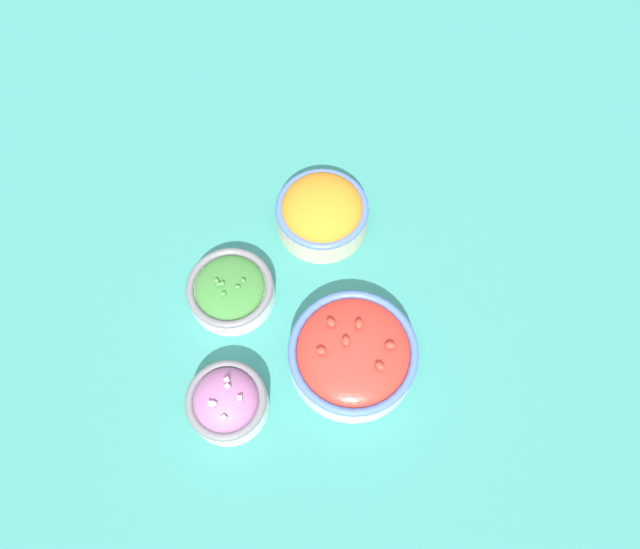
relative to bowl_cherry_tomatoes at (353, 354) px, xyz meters
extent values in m
plane|color=#337F75|center=(0.13, 0.02, -0.03)|extent=(3.00, 3.00, 0.00)
cylinder|color=silver|center=(0.00, 0.00, -0.01)|extent=(0.18, 0.18, 0.05)
torus|color=#4766B7|center=(0.00, 0.00, 0.01)|extent=(0.18, 0.18, 0.01)
ellipsoid|color=red|center=(0.00, 0.00, 0.01)|extent=(0.16, 0.16, 0.04)
ellipsoid|color=red|center=(0.04, 0.02, 0.03)|extent=(0.02, 0.02, 0.01)
ellipsoid|color=red|center=(0.01, 0.01, 0.04)|extent=(0.01, 0.01, 0.01)
ellipsoid|color=red|center=(0.03, -0.01, 0.04)|extent=(0.02, 0.01, 0.01)
ellipsoid|color=red|center=(-0.01, -0.05, 0.03)|extent=(0.01, 0.02, 0.01)
ellipsoid|color=red|center=(-0.03, -0.03, 0.03)|extent=(0.02, 0.02, 0.01)
ellipsoid|color=red|center=(0.00, 0.05, 0.03)|extent=(0.01, 0.02, 0.01)
cylinder|color=silver|center=(-0.04, 0.18, -0.01)|extent=(0.11, 0.11, 0.04)
torus|color=slate|center=(-0.04, 0.18, 0.01)|extent=(0.11, 0.11, 0.01)
ellipsoid|color=#9E5B8E|center=(-0.04, 0.18, 0.01)|extent=(0.09, 0.09, 0.06)
cube|color=#C699C1|center=(-0.05, 0.16, 0.03)|extent=(0.01, 0.01, 0.01)
cube|color=#C699C1|center=(-0.05, 0.20, 0.04)|extent=(0.01, 0.01, 0.01)
cube|color=#C699C1|center=(-0.02, 0.18, 0.04)|extent=(0.01, 0.01, 0.01)
cube|color=#C699C1|center=(-0.05, 0.20, 0.04)|extent=(0.01, 0.01, 0.01)
cube|color=#C699C1|center=(-0.07, 0.18, 0.03)|extent=(0.01, 0.01, 0.01)
cube|color=#C699C1|center=(-0.03, 0.18, 0.04)|extent=(0.01, 0.01, 0.01)
cylinder|color=beige|center=(0.23, 0.00, -0.01)|extent=(0.14, 0.14, 0.05)
torus|color=#4766B7|center=(0.23, 0.00, 0.01)|extent=(0.14, 0.14, 0.01)
ellipsoid|color=orange|center=(0.23, 0.00, 0.01)|extent=(0.13, 0.13, 0.06)
cylinder|color=white|center=(0.13, 0.16, -0.02)|extent=(0.13, 0.13, 0.03)
torus|color=slate|center=(0.13, 0.16, 0.00)|extent=(0.13, 0.13, 0.01)
ellipsoid|color=#387533|center=(0.13, 0.16, 0.00)|extent=(0.10, 0.10, 0.03)
ellipsoid|color=#47893D|center=(0.11, 0.17, 0.02)|extent=(0.01, 0.01, 0.01)
ellipsoid|color=#47893D|center=(0.14, 0.18, 0.02)|extent=(0.01, 0.01, 0.01)
ellipsoid|color=#47893D|center=(0.13, 0.14, 0.02)|extent=(0.01, 0.01, 0.01)
ellipsoid|color=#47893D|center=(0.12, 0.15, 0.02)|extent=(0.01, 0.01, 0.01)
ellipsoid|color=#47893D|center=(0.13, 0.17, 0.02)|extent=(0.01, 0.01, 0.01)
ellipsoid|color=#47893D|center=(0.13, 0.17, 0.02)|extent=(0.01, 0.01, 0.01)
camera|label=1|loc=(-0.25, 0.09, 0.84)|focal=35.00mm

